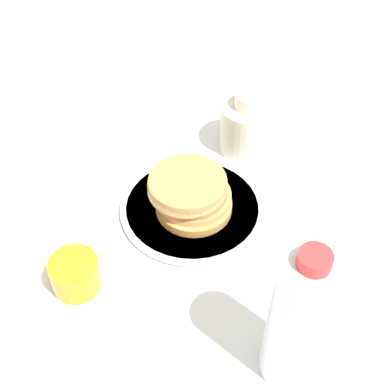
# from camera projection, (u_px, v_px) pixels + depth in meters

# --- Properties ---
(ground_plane) EXTENTS (4.00, 4.00, 0.00)m
(ground_plane) POSITION_uv_depth(u_px,v_px,m) (188.00, 215.00, 0.94)
(ground_plane) COLOR white
(plate) EXTENTS (0.25, 0.25, 0.01)m
(plate) POSITION_uv_depth(u_px,v_px,m) (192.00, 208.00, 0.95)
(plate) COLOR silver
(plate) RESTS_ON ground_plane
(pancake_stack) EXTENTS (0.15, 0.14, 0.07)m
(pancake_stack) POSITION_uv_depth(u_px,v_px,m) (190.00, 193.00, 0.92)
(pancake_stack) COLOR #CE8E46
(pancake_stack) RESTS_ON plate
(juice_glass) EXTENTS (0.08, 0.08, 0.06)m
(juice_glass) POSITION_uv_depth(u_px,v_px,m) (75.00, 274.00, 0.82)
(juice_glass) COLOR orange
(juice_glass) RESTS_ON ground_plane
(cream_jug) EXTENTS (0.11, 0.11, 0.13)m
(cream_jug) POSITION_uv_depth(u_px,v_px,m) (250.00, 126.00, 1.03)
(cream_jug) COLOR beige
(cream_jug) RESTS_ON ground_plane
(water_bottle_near) EXTENTS (0.08, 0.08, 0.25)m
(water_bottle_near) POSITION_uv_depth(u_px,v_px,m) (298.00, 320.00, 0.66)
(water_bottle_near) COLOR silver
(water_bottle_near) RESTS_ON ground_plane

